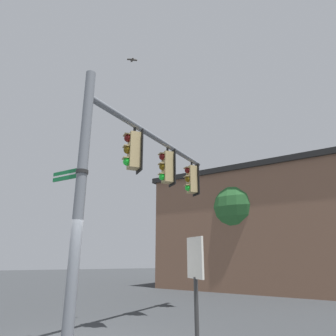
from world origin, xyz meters
TOP-DOWN VIEW (x-y plane):
  - signal_pole at (0.00, 0.00)m, footprint 0.23×0.23m
  - mast_arm at (1.85, -2.46)m, footprint 3.84×5.03m
  - traffic_light_nearest_pole at (1.09, -1.43)m, footprint 0.54×0.49m
  - traffic_light_mid_inner at (2.21, -2.91)m, footprint 0.54×0.49m
  - traffic_light_mid_outer at (3.32, -4.40)m, footprint 0.54×0.49m
  - street_name_sign at (0.21, 0.16)m, footprint 0.89×0.71m
  - bird_flying at (1.36, -1.35)m, footprint 0.22×0.33m
  - storefront_building at (8.01, -11.84)m, footprint 14.04×12.89m
  - tree_by_storefront at (7.64, -9.92)m, footprint 4.10×4.10m
  - historical_marker at (-1.24, -2.09)m, footprint 0.60×0.08m

SIDE VIEW (x-z plane):
  - historical_marker at x=-1.24m, z-range 0.34..2.47m
  - signal_pole at x=0.00m, z-range 0.00..6.07m
  - storefront_building at x=8.01m, z-range 0.01..6.63m
  - street_name_sign at x=0.21m, z-range 3.43..3.65m
  - tree_by_storefront at x=7.64m, z-range 1.14..7.57m
  - traffic_light_nearest_pole at x=1.09m, z-range 3.97..5.28m
  - traffic_light_mid_inner at x=2.21m, z-range 3.97..5.28m
  - traffic_light_mid_outer at x=3.32m, z-range 3.97..5.28m
  - mast_arm at x=1.85m, z-range 5.32..5.49m
  - bird_flying at x=1.36m, z-range 7.76..7.85m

